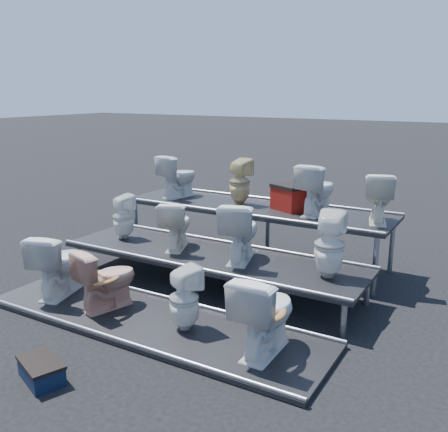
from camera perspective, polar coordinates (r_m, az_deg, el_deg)
The scene contains 18 objects.
ground at distance 6.86m, azimuth -1.50°, elevation -8.06°, with size 80.00×80.00×0.00m, color black.
tier_front at distance 5.88m, azimuth -8.32°, elevation -11.86°, with size 4.20×1.20×0.06m, color black.
tier_mid at distance 6.78m, azimuth -1.51°, elevation -6.26°, with size 4.20×1.20×0.46m, color black.
tier_back at distance 7.79m, azimuth 3.51°, elevation -1.99°, with size 4.20×1.20×0.86m, color black.
toilet_0 at distance 6.66m, azimuth -18.37°, elevation -5.17°, with size 0.46×0.81×0.82m, color silver.
toilet_1 at distance 6.12m, azimuth -13.28°, elevation -6.95°, with size 0.41×0.72×0.74m, color tan.
toilet_2 at distance 5.46m, azimuth -4.56°, elevation -9.37°, with size 0.32×0.33×0.72m, color silver.
toilet_3 at distance 4.99m, azimuth 4.69°, elevation -10.95°, with size 0.47×0.82×0.84m, color silver.
toilet_4 at distance 7.49m, azimuth -11.46°, elevation -0.07°, with size 0.30×0.30×0.66m, color silver.
toilet_5 at distance 6.90m, azimuth -5.52°, elevation -0.98°, with size 0.38×0.66×0.68m, color silver.
toilet_6 at distance 6.37m, azimuth 1.84°, elevation -1.73°, with size 0.44×0.77×0.78m, color silver.
toilet_7 at distance 5.92m, azimuth 11.98°, elevation -3.23°, with size 0.36×0.36×0.79m, color silver.
toilet_8 at distance 8.34m, azimuth -5.26°, elevation 4.57°, with size 0.39×0.69×0.70m, color silver.
toilet_9 at distance 7.73m, azimuth 1.82°, elevation 3.92°, with size 0.32×0.33×0.72m, color #CBB884.
toilet_10 at distance 7.23m, azimuth 10.56°, elevation 3.04°, with size 0.41×0.72×0.74m, color silver.
toilet_11 at distance 7.00m, azimuth 17.26°, elevation 2.05°, with size 0.38×0.67×0.68m, color silver.
red_crate at distance 7.49m, azimuth 7.51°, elevation 1.96°, with size 0.46×0.37×0.33m, color maroon.
step_stool at distance 5.08m, azimuth -20.13°, elevation -16.38°, with size 0.47×0.28×0.17m, color black.
Camera 1 is at (3.35, -5.39, 2.59)m, focal length 40.00 mm.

